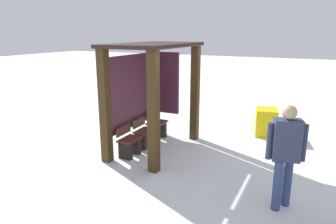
{
  "coord_description": "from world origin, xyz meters",
  "views": [
    {
      "loc": [
        -6.32,
        -3.46,
        2.81
      ],
      "look_at": [
        -0.22,
        -0.47,
        1.04
      ],
      "focal_mm": 33.12,
      "sensor_mm": 36.0,
      "label": 1
    }
  ],
  "objects_px": {
    "bench_right_inside": "(157,128)",
    "person_walking": "(286,149)",
    "grit_bin": "(266,122)",
    "bench_left_inside": "(129,145)",
    "bench_center_inside": "(144,136)",
    "bus_shelter": "(150,80)"
  },
  "relations": [
    {
      "from": "bench_right_inside",
      "to": "grit_bin",
      "type": "xyz_separation_m",
      "value": [
        1.66,
        -2.57,
        0.07
      ]
    },
    {
      "from": "bench_right_inside",
      "to": "person_walking",
      "type": "bearing_deg",
      "value": -121.27
    },
    {
      "from": "bench_left_inside",
      "to": "bench_right_inside",
      "type": "bearing_deg",
      "value": -0.07
    },
    {
      "from": "bench_center_inside",
      "to": "person_walking",
      "type": "bearing_deg",
      "value": -112.39
    },
    {
      "from": "bench_right_inside",
      "to": "grit_bin",
      "type": "height_order",
      "value": "bench_right_inside"
    },
    {
      "from": "bus_shelter",
      "to": "person_walking",
      "type": "relative_size",
      "value": 1.48
    },
    {
      "from": "bench_right_inside",
      "to": "person_walking",
      "type": "relative_size",
      "value": 0.44
    },
    {
      "from": "person_walking",
      "to": "bench_center_inside",
      "type": "bearing_deg",
      "value": 67.61
    },
    {
      "from": "bus_shelter",
      "to": "bench_right_inside",
      "type": "relative_size",
      "value": 3.39
    },
    {
      "from": "bench_center_inside",
      "to": "bench_right_inside",
      "type": "xyz_separation_m",
      "value": [
        0.67,
        -0.0,
        0.02
      ]
    },
    {
      "from": "bench_center_inside",
      "to": "bus_shelter",
      "type": "bearing_deg",
      "value": -55.5
    },
    {
      "from": "bus_shelter",
      "to": "bench_right_inside",
      "type": "bearing_deg",
      "value": 13.02
    },
    {
      "from": "bench_right_inside",
      "to": "person_walking",
      "type": "distance_m",
      "value": 4.07
    },
    {
      "from": "bus_shelter",
      "to": "bench_right_inside",
      "type": "height_order",
      "value": "bus_shelter"
    },
    {
      "from": "bench_left_inside",
      "to": "grit_bin",
      "type": "relative_size",
      "value": 0.96
    },
    {
      "from": "grit_bin",
      "to": "bench_right_inside",
      "type": "bearing_deg",
      "value": 122.85
    },
    {
      "from": "bench_left_inside",
      "to": "bench_right_inside",
      "type": "xyz_separation_m",
      "value": [
        1.34,
        -0.0,
        0.02
      ]
    },
    {
      "from": "bench_left_inside",
      "to": "bench_center_inside",
      "type": "distance_m",
      "value": 0.67
    },
    {
      "from": "bench_left_inside",
      "to": "bench_right_inside",
      "type": "relative_size",
      "value": 0.94
    },
    {
      "from": "bench_center_inside",
      "to": "bench_left_inside",
      "type": "bearing_deg",
      "value": 179.97
    },
    {
      "from": "bus_shelter",
      "to": "grit_bin",
      "type": "distance_m",
      "value": 3.56
    },
    {
      "from": "bench_right_inside",
      "to": "bench_center_inside",
      "type": "bearing_deg",
      "value": 179.89
    }
  ]
}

